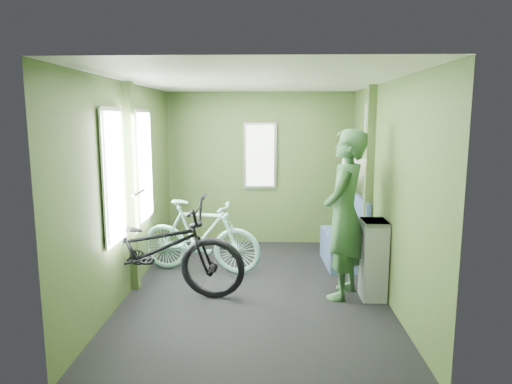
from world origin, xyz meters
TOP-DOWN VIEW (x-y plane):
  - room at (-0.04, 0.04)m, footprint 4.00×4.02m
  - bicycle_black at (-1.12, -0.24)m, footprint 2.11×1.01m
  - bicycle_mint at (-0.71, 0.56)m, footprint 1.61×0.78m
  - passenger at (0.95, -0.15)m, footprint 0.66×0.79m
  - waste_box at (1.26, -0.18)m, footprint 0.25×0.35m
  - bench_seat at (1.14, 0.94)m, footprint 0.51×0.87m

SIDE VIEW (x-z plane):
  - bicycle_black at x=-1.12m, z-range -0.58..0.58m
  - bicycle_mint at x=-0.71m, z-range -0.48..0.48m
  - bench_seat at x=1.14m, z-range -0.18..0.72m
  - waste_box at x=1.26m, z-range 0.00..0.85m
  - passenger at x=0.95m, z-range 0.00..1.81m
  - room at x=-0.04m, z-range 0.28..2.59m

